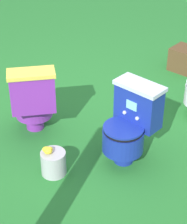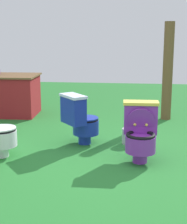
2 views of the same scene
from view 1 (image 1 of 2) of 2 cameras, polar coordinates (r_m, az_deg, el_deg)
ground at (r=4.52m, az=-0.85°, el=-0.50°), size 14.00×14.00×0.00m
toilet_purple at (r=4.12m, az=-8.12°, el=1.69°), size 0.44×0.50×0.73m
toilet_blue at (r=3.75m, az=4.93°, el=-1.59°), size 0.64×0.62×0.73m
small_crate at (r=5.52m, az=12.22°, el=6.94°), size 0.45×0.45×0.30m
lemon_bucket at (r=3.72m, az=-5.44°, el=-6.74°), size 0.22×0.22×0.28m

